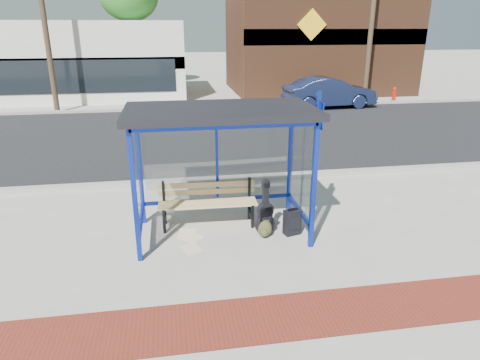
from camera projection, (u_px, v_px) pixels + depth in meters
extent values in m
plane|color=#B2ADA0|center=(222.00, 234.00, 8.18)|extent=(120.00, 120.00, 0.00)
cube|color=maroon|center=(246.00, 320.00, 5.77)|extent=(60.00, 1.00, 0.01)
cube|color=gray|center=(208.00, 180.00, 10.85)|extent=(60.00, 0.25, 0.12)
cube|color=black|center=(195.00, 135.00, 15.61)|extent=(60.00, 10.00, 0.00)
cube|color=gray|center=(188.00, 108.00, 20.32)|extent=(60.00, 0.25, 0.12)
cube|color=#B2ADA0|center=(187.00, 103.00, 22.10)|extent=(60.00, 4.00, 0.01)
cube|color=#0E249D|center=(135.00, 197.00, 6.87)|extent=(0.08, 0.08, 2.30)
cube|color=#0E249D|center=(314.00, 187.00, 7.32)|extent=(0.08, 0.08, 2.30)
cube|color=#0E249D|center=(140.00, 168.00, 8.26)|extent=(0.08, 0.08, 2.30)
cube|color=#0E249D|center=(290.00, 161.00, 8.71)|extent=(0.08, 0.08, 2.30)
cube|color=#0E249D|center=(216.00, 109.00, 8.11)|extent=(3.00, 0.08, 0.08)
cube|color=#0E249D|center=(226.00, 126.00, 6.72)|extent=(3.00, 0.08, 0.08)
cube|color=#0E249D|center=(132.00, 120.00, 7.19)|extent=(0.08, 1.50, 0.08)
cube|color=#0E249D|center=(304.00, 114.00, 7.64)|extent=(0.08, 1.50, 0.08)
cube|color=#0E249D|center=(218.00, 200.00, 8.74)|extent=(3.00, 0.08, 0.06)
cube|color=#0E249D|center=(141.00, 220.00, 7.82)|extent=(0.08, 1.50, 0.06)
cube|color=#0E249D|center=(299.00, 209.00, 8.27)|extent=(0.08, 1.50, 0.06)
cube|color=#0E249D|center=(217.00, 155.00, 8.42)|extent=(0.05, 0.05, 1.90)
cube|color=silver|center=(217.00, 157.00, 8.43)|extent=(2.84, 0.01, 1.82)
cube|color=silver|center=(137.00, 173.00, 7.51)|extent=(0.02, 1.34, 1.82)
cube|color=silver|center=(301.00, 165.00, 7.96)|extent=(0.02, 1.34, 1.82)
cube|color=black|center=(221.00, 111.00, 7.38)|extent=(3.30, 1.80, 0.12)
cube|color=silver|center=(13.00, 61.00, 22.84)|extent=(18.00, 6.00, 4.00)
cube|color=#59331E|center=(316.00, 36.00, 25.48)|extent=(10.00, 7.00, 6.40)
cube|color=black|center=(338.00, 37.00, 22.28)|extent=(10.00, 0.10, 0.80)
cube|color=yellow|center=(312.00, 25.00, 21.75)|extent=(1.56, 0.06, 1.56)
cylinder|color=#4C3826|center=(133.00, 47.00, 27.29)|extent=(0.36, 0.36, 5.00)
cylinder|color=#4C3826|center=(361.00, 45.00, 29.65)|extent=(0.36, 0.36, 5.00)
cylinder|color=#4C3826|center=(44.00, 20.00, 18.35)|extent=(0.24, 0.24, 8.00)
cylinder|color=#4C3826|center=(372.00, 20.00, 20.63)|extent=(0.24, 0.24, 8.00)
cube|color=black|center=(164.00, 221.00, 8.14)|extent=(0.05, 0.05, 0.48)
cube|color=black|center=(164.00, 203.00, 8.45)|extent=(0.05, 0.05, 0.90)
cube|color=black|center=(165.00, 217.00, 8.33)|extent=(0.07, 0.43, 0.05)
cube|color=black|center=(252.00, 216.00, 8.35)|extent=(0.05, 0.05, 0.48)
cube|color=black|center=(249.00, 198.00, 8.66)|extent=(0.05, 0.05, 0.90)
cube|color=black|center=(251.00, 212.00, 8.54)|extent=(0.07, 0.43, 0.05)
cube|color=#D8BD7C|center=(208.00, 207.00, 8.19)|extent=(1.92, 0.15, 0.04)
cube|color=#D8BD7C|center=(208.00, 204.00, 8.30)|extent=(1.92, 0.15, 0.04)
cube|color=#D8BD7C|center=(208.00, 202.00, 8.41)|extent=(1.92, 0.15, 0.04)
cube|color=#D8BD7C|center=(207.00, 200.00, 8.52)|extent=(1.92, 0.15, 0.04)
cube|color=#D8BD7C|center=(207.00, 192.00, 8.50)|extent=(1.92, 0.09, 0.11)
cube|color=#D8BD7C|center=(207.00, 185.00, 8.45)|extent=(1.92, 0.09, 0.11)
cylinder|color=black|center=(265.00, 225.00, 8.12)|extent=(0.39, 0.22, 0.38)
cylinder|color=black|center=(265.00, 210.00, 8.02)|extent=(0.33, 0.20, 0.32)
cube|color=black|center=(265.00, 218.00, 8.07)|extent=(0.29, 0.19, 0.45)
cube|color=black|center=(266.00, 195.00, 7.91)|extent=(0.12, 0.12, 0.45)
cube|color=black|center=(266.00, 185.00, 7.84)|extent=(0.16, 0.13, 0.09)
cube|color=black|center=(292.00, 222.00, 8.08)|extent=(0.35, 0.27, 0.48)
cylinder|color=black|center=(286.00, 234.00, 8.12)|extent=(0.09, 0.18, 0.04)
cylinder|color=black|center=(297.00, 232.00, 8.20)|extent=(0.09, 0.18, 0.04)
cube|color=black|center=(293.00, 209.00, 7.99)|extent=(0.20, 0.08, 0.04)
cube|color=black|center=(295.00, 224.00, 7.99)|extent=(0.24, 0.08, 0.26)
ellipsoid|color=#32321C|center=(265.00, 229.00, 8.02)|extent=(0.32, 0.27, 0.32)
ellipsoid|color=#32321C|center=(264.00, 233.00, 7.95)|extent=(0.18, 0.15, 0.17)
cube|color=#32321C|center=(265.00, 221.00, 7.99)|extent=(0.10, 0.06, 0.03)
cube|color=navy|center=(315.00, 161.00, 8.13)|extent=(0.08, 0.08, 2.65)
cube|color=navy|center=(320.00, 115.00, 7.84)|extent=(0.03, 0.33, 0.50)
cube|color=white|center=(191.00, 237.00, 8.03)|extent=(0.54, 0.53, 0.01)
cube|color=white|center=(192.00, 249.00, 7.62)|extent=(0.42, 0.46, 0.01)
cube|color=white|center=(187.00, 233.00, 8.19)|extent=(0.41, 0.47, 0.01)
imported|color=#172041|center=(329.00, 93.00, 20.56)|extent=(4.50, 1.89, 1.44)
cylinder|color=#AD1A0C|center=(394.00, 95.00, 22.44)|extent=(0.20, 0.20, 0.61)
sphere|color=#AD1A0C|center=(395.00, 89.00, 22.32)|extent=(0.22, 0.22, 0.22)
cylinder|color=#AD1A0C|center=(394.00, 93.00, 22.40)|extent=(0.34, 0.15, 0.10)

